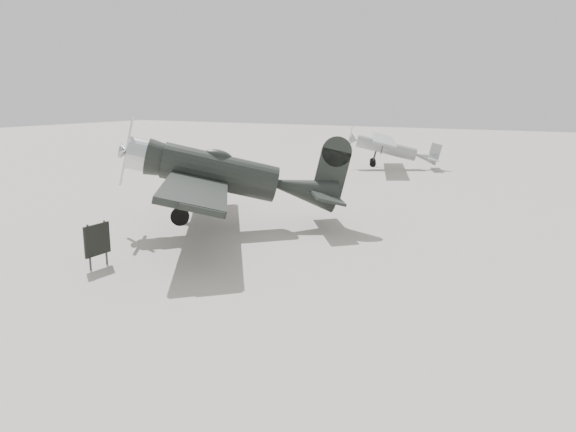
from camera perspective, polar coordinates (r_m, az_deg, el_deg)
name	(u,v)px	position (r m, az deg, el deg)	size (l,w,h in m)	color
ground	(240,270)	(18.12, -4.91, -5.44)	(160.00, 160.00, 0.00)	gray
lowwing_monoplane	(230,175)	(23.39, -5.88, 4.13)	(10.59, 11.82, 4.19)	black
highwing_monoplane	(390,146)	(43.35, 10.34, 7.04)	(6.95, 9.55, 2.74)	gray
sign_board	(97,240)	(19.09, -18.82, -2.37)	(0.08, 1.03, 1.49)	#333333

